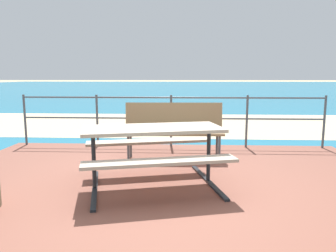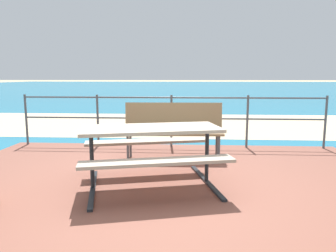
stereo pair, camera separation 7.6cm
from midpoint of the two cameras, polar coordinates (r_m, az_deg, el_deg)
ground_plane at (r=4.05m, az=-0.71°, el=-11.92°), size 240.00×240.00×0.00m
patio_paving at (r=4.04m, az=-0.71°, el=-11.52°), size 6.40×5.20×0.06m
sea_water at (r=43.80m, az=3.29°, el=6.97°), size 90.00×90.00×0.01m
beach_strip at (r=9.75m, az=1.90°, el=0.41°), size 54.01×4.95×0.01m
picnic_table at (r=3.98m, az=-2.49°, el=-2.65°), size 1.98×1.74×0.76m
park_bench at (r=5.36m, az=1.38°, el=0.08°), size 1.65×0.47×0.94m
railing_fence at (r=6.26m, az=0.96°, el=2.19°), size 5.94×0.04×1.02m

